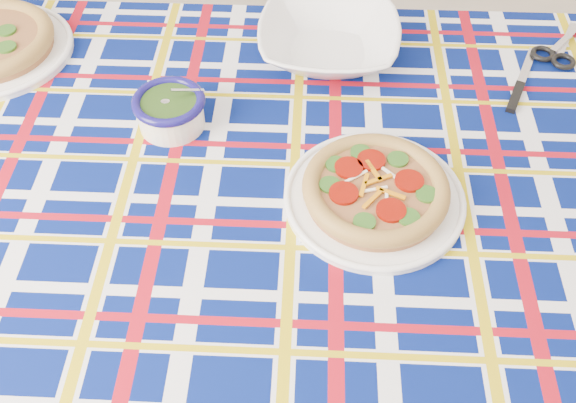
{
  "coord_description": "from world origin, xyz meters",
  "views": [
    {
      "loc": [
        -0.39,
        -0.28,
        1.7
      ],
      "look_at": [
        -0.36,
        0.43,
        0.86
      ],
      "focal_mm": 40.0,
      "sensor_mm": 36.0,
      "label": 1
    }
  ],
  "objects_px": {
    "main_focaccia_plate": "(376,189)",
    "serving_bowl": "(329,40)",
    "dining_table": "(254,212)",
    "pesto_bowl": "(170,109)"
  },
  "relations": [
    {
      "from": "dining_table",
      "to": "pesto_bowl",
      "type": "xyz_separation_m",
      "value": [
        -0.16,
        0.16,
        0.13
      ]
    },
    {
      "from": "dining_table",
      "to": "serving_bowl",
      "type": "relative_size",
      "value": 6.15
    },
    {
      "from": "dining_table",
      "to": "serving_bowl",
      "type": "xyz_separation_m",
      "value": [
        0.17,
        0.37,
        0.12
      ]
    },
    {
      "from": "dining_table",
      "to": "main_focaccia_plate",
      "type": "xyz_separation_m",
      "value": [
        0.21,
        -0.05,
        0.12
      ]
    },
    {
      "from": "main_focaccia_plate",
      "to": "pesto_bowl",
      "type": "xyz_separation_m",
      "value": [
        -0.37,
        0.21,
        0.01
      ]
    },
    {
      "from": "main_focaccia_plate",
      "to": "serving_bowl",
      "type": "bearing_deg",
      "value": 96.53
    },
    {
      "from": "pesto_bowl",
      "to": "serving_bowl",
      "type": "relative_size",
      "value": 0.46
    },
    {
      "from": "dining_table",
      "to": "pesto_bowl",
      "type": "relative_size",
      "value": 13.25
    },
    {
      "from": "main_focaccia_plate",
      "to": "serving_bowl",
      "type": "height_order",
      "value": "serving_bowl"
    },
    {
      "from": "dining_table",
      "to": "serving_bowl",
      "type": "height_order",
      "value": "serving_bowl"
    }
  ]
}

